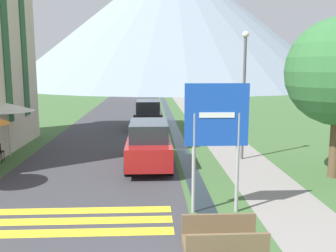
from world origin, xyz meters
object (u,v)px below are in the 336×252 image
(parked_car_far, at_px, (148,115))
(streetlamp, at_px, (244,85))
(footbridge, at_px, (223,242))
(road_sign, at_px, (216,128))
(cafe_umbrella_rear_white, at_px, (7,107))
(parked_car_near, at_px, (149,144))

(parked_car_far, distance_m, streetlamp, 9.40)
(footbridge, distance_m, parked_car_far, 16.35)
(road_sign, distance_m, cafe_umbrella_rear_white, 10.56)
(parked_car_far, xyz_separation_m, cafe_umbrella_rear_white, (-6.12, -7.14, 1.28))
(parked_car_far, distance_m, cafe_umbrella_rear_white, 9.49)
(parked_car_near, bearing_deg, parked_car_far, 90.45)
(road_sign, relative_size, footbridge, 2.08)
(road_sign, bearing_deg, parked_car_far, 97.67)
(road_sign, height_order, cafe_umbrella_rear_white, road_sign)
(parked_car_near, distance_m, cafe_umbrella_rear_white, 6.62)
(road_sign, height_order, footbridge, road_sign)
(parked_car_near, height_order, parked_car_far, same)
(footbridge, bearing_deg, parked_car_far, 95.87)
(streetlamp, bearing_deg, parked_car_far, 116.56)
(footbridge, height_order, streetlamp, streetlamp)
(cafe_umbrella_rear_white, bearing_deg, parked_car_near, -17.56)
(parked_car_far, relative_size, streetlamp, 0.73)
(streetlamp, bearing_deg, parked_car_near, -166.74)
(footbridge, relative_size, streetlamp, 0.32)
(road_sign, relative_size, parked_car_far, 0.89)
(road_sign, height_order, parked_car_near, road_sign)
(road_sign, bearing_deg, footbridge, -95.53)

